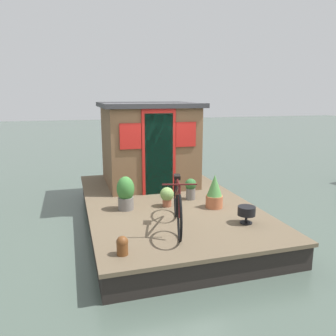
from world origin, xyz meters
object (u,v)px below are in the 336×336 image
object	(u,v)px
potted_plant_ivy	(214,192)
potted_plant_geranium	(126,193)
charcoal_grill	(246,212)
potted_plant_sage	(191,188)
mooring_bollard	(122,245)
bicycle	(178,204)
houseboat_cabin	(148,143)
potted_plant_thyme	(167,196)

from	to	relation	value
potted_plant_ivy	potted_plant_geranium	size ratio (longest dim) A/B	1.02
potted_plant_geranium	charcoal_grill	distance (m)	2.17
potted_plant_geranium	charcoal_grill	size ratio (longest dim) A/B	2.14
potted_plant_sage	charcoal_grill	distance (m)	1.55
charcoal_grill	mooring_bollard	distance (m)	2.19
charcoal_grill	mooring_bollard	bearing A→B (deg)	104.39
bicycle	mooring_bollard	bearing A→B (deg)	125.15
houseboat_cabin	potted_plant_thyme	bearing A→B (deg)	177.72
houseboat_cabin	potted_plant_ivy	world-z (taller)	houseboat_cabin
houseboat_cabin	charcoal_grill	size ratio (longest dim) A/B	7.47
potted_plant_thyme	mooring_bollard	world-z (taller)	potted_plant_thyme
bicycle	potted_plant_geranium	distance (m)	1.27
potted_plant_geranium	mooring_bollard	bearing A→B (deg)	169.10
potted_plant_geranium	mooring_bollard	distance (m)	1.83
mooring_bollard	charcoal_grill	bearing A→B (deg)	-75.61
potted_plant_ivy	potted_plant_thyme	bearing A→B (deg)	69.27
bicycle	potted_plant_thyme	xyz separation A→B (m)	(1.05, -0.13, -0.18)
potted_plant_sage	charcoal_grill	bearing A→B (deg)	-164.20
houseboat_cabin	potted_plant_thyme	distance (m)	1.98
houseboat_cabin	charcoal_grill	world-z (taller)	houseboat_cabin
houseboat_cabin	potted_plant_sage	distance (m)	1.78
potted_plant_sage	charcoal_grill	xyz separation A→B (m)	(-1.49, -0.42, -0.04)
potted_plant_geranium	potted_plant_ivy	bearing A→B (deg)	-102.52
bicycle	potted_plant_thyme	world-z (taller)	bicycle
potted_plant_ivy	mooring_bollard	bearing A→B (deg)	126.32
potted_plant_sage	potted_plant_ivy	bearing A→B (deg)	-157.85
houseboat_cabin	potted_plant_sage	world-z (taller)	houseboat_cabin
potted_plant_ivy	potted_plant_geranium	xyz separation A→B (m)	(0.36, 1.60, 0.02)
potted_plant_thyme	potted_plant_geranium	xyz separation A→B (m)	(0.04, 0.77, 0.11)
houseboat_cabin	bicycle	distance (m)	2.95
houseboat_cabin	charcoal_grill	xyz separation A→B (m)	(-3.04, -0.93, -0.76)
bicycle	potted_plant_sage	bearing A→B (deg)	-27.99
potted_plant_thyme	mooring_bollard	xyz separation A→B (m)	(-1.75, 1.12, -0.07)
charcoal_grill	bicycle	bearing A→B (deg)	82.45
potted_plant_sage	potted_plant_thyme	world-z (taller)	potted_plant_sage
potted_plant_thyme	mooring_bollard	size ratio (longest dim) A/B	1.44
houseboat_cabin	potted_plant_geranium	size ratio (longest dim) A/B	3.49
potted_plant_ivy	mooring_bollard	world-z (taller)	potted_plant_ivy
potted_plant_sage	potted_plant_geranium	xyz separation A→B (m)	(-0.25, 1.36, 0.08)
potted_plant_thyme	potted_plant_geranium	distance (m)	0.78
potted_plant_thyme	charcoal_grill	world-z (taller)	potted_plant_thyme
houseboat_cabin	charcoal_grill	bearing A→B (deg)	-162.93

